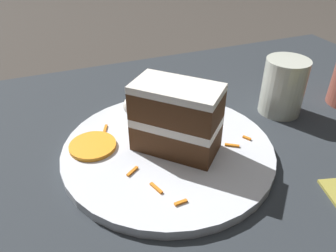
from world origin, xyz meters
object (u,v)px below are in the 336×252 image
Objects in this scene: plate at (168,150)px; cream_dollop at (139,105)px; drinking_glass at (283,90)px; cake_slice at (176,118)px; orange_garnish at (93,146)px.

plate is 5.75× the size of cream_dollop.
drinking_glass is at bearing 166.74° from cream_dollop.
orange_garnish is (0.11, -0.04, -0.05)m from cake_slice.
cake_slice is 0.13m from orange_garnish.
cream_dollop is 0.55× the size of drinking_glass.
drinking_glass is (-0.22, -0.05, -0.02)m from cake_slice.
cream_dollop is at bearing -13.26° from drinking_glass.
cake_slice is (-0.01, 0.01, 0.06)m from plate.
plate is at bearing 10.06° from drinking_glass.
cream_dollop is at bearing -122.83° from cake_slice.
drinking_glass is (-0.24, 0.06, 0.01)m from cream_dollop.
cream_dollop reaches higher than plate.
plate is 2.40× the size of cake_slice.
orange_garnish is at bearing 33.71° from cream_dollop.
cream_dollop reaches higher than orange_garnish.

